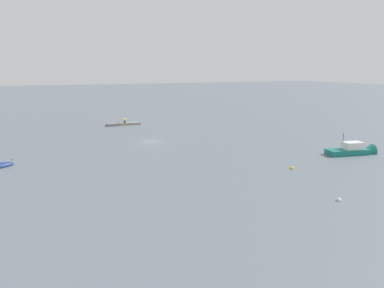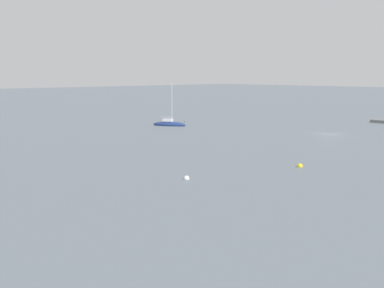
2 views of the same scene
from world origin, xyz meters
name	(u,v)px [view 2 (image 2 of 2)]	position (x,y,z in m)	size (l,w,h in m)	color
ground_plane	(329,134)	(0.00, 0.00, 0.00)	(500.00, 500.00, 0.00)	slate
sailboat_navy_mid	(169,124)	(25.44, 9.17, 0.29)	(6.02, 4.23, 7.58)	navy
mooring_buoy_near	(300,166)	(-12.12, 25.65, 0.09)	(0.53, 0.53, 0.53)	yellow
mooring_buoy_far	(186,178)	(-8.65, 37.40, 0.08)	(0.48, 0.48, 0.48)	white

